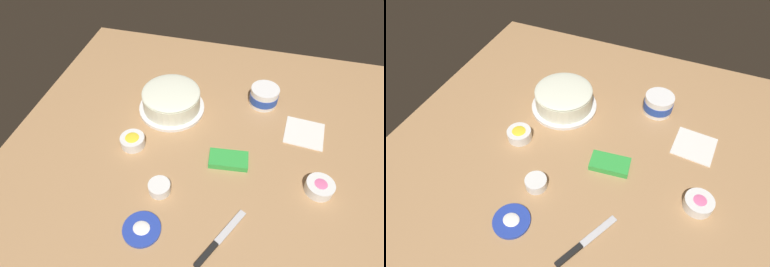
# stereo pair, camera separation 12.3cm
# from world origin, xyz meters

# --- Properties ---
(ground_plane) EXTENTS (1.54, 1.54, 0.00)m
(ground_plane) POSITION_xyz_m (0.00, 0.00, 0.00)
(ground_plane) COLOR tan
(frosted_cake) EXTENTS (0.28, 0.28, 0.10)m
(frosted_cake) POSITION_xyz_m (-0.19, 0.23, 0.05)
(frosted_cake) COLOR white
(frosted_cake) RESTS_ON ground_plane
(frosting_tub) EXTENTS (0.12, 0.12, 0.08)m
(frosting_tub) POSITION_xyz_m (0.18, 0.36, 0.04)
(frosting_tub) COLOR white
(frosting_tub) RESTS_ON ground_plane
(frosting_tub_lid) EXTENTS (0.12, 0.12, 0.02)m
(frosting_tub_lid) POSITION_xyz_m (-0.13, -0.32, 0.01)
(frosting_tub_lid) COLOR #233DAD
(frosting_tub_lid) RESTS_ON ground_plane
(spreading_knife) EXTENTS (0.13, 0.22, 0.01)m
(spreading_knife) POSITION_xyz_m (0.11, -0.31, 0.01)
(spreading_knife) COLOR silver
(spreading_knife) RESTS_ON ground_plane
(sprinkle_bowl_rainbow) EXTENTS (0.08, 0.08, 0.04)m
(sprinkle_bowl_rainbow) POSITION_xyz_m (-0.12, -0.17, 0.02)
(sprinkle_bowl_rainbow) COLOR white
(sprinkle_bowl_rainbow) RESTS_ON ground_plane
(sprinkle_bowl_yellow) EXTENTS (0.09, 0.09, 0.04)m
(sprinkle_bowl_yellow) POSITION_xyz_m (-0.28, 0.00, 0.02)
(sprinkle_bowl_yellow) COLOR white
(sprinkle_bowl_yellow) RESTS_ON ground_plane
(sprinkle_bowl_pink) EXTENTS (0.10, 0.10, 0.04)m
(sprinkle_bowl_pink) POSITION_xyz_m (0.41, -0.04, 0.02)
(sprinkle_bowl_pink) COLOR white
(sprinkle_bowl_pink) RESTS_ON ground_plane
(candy_box_lower) EXTENTS (0.15, 0.09, 0.02)m
(candy_box_lower) POSITION_xyz_m (0.09, 0.01, 0.01)
(candy_box_lower) COLOR green
(candy_box_lower) RESTS_ON ground_plane
(paper_napkin) EXTENTS (0.16, 0.16, 0.01)m
(paper_napkin) POSITION_xyz_m (0.36, 0.22, 0.00)
(paper_napkin) COLOR white
(paper_napkin) RESTS_ON ground_plane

